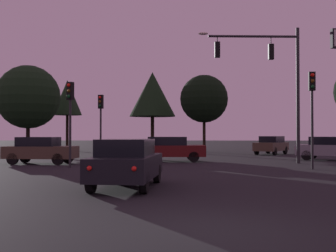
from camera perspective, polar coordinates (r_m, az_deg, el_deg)
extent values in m
plane|color=black|center=(31.93, 2.18, -4.13)|extent=(168.00, 168.00, 0.00)
cylinder|color=#232326|center=(25.62, 17.07, 3.95)|extent=(0.20, 0.20, 7.84)
cylinder|color=#232326|center=(25.46, 11.36, 11.73)|extent=(5.18, 0.41, 0.14)
ellipsoid|color=#F4EACC|center=(25.02, 4.74, 12.29)|extent=(0.56, 0.28, 0.16)
cylinder|color=#232326|center=(25.66, 13.67, 11.14)|extent=(0.05, 0.05, 0.44)
cube|color=black|center=(25.52, 13.68, 9.67)|extent=(0.31, 0.26, 0.90)
sphere|color=red|center=(25.71, 13.59, 10.23)|extent=(0.18, 0.18, 0.18)
sphere|color=#56380C|center=(25.65, 13.59, 9.61)|extent=(0.18, 0.18, 0.18)
sphere|color=#0C4219|center=(25.60, 13.60, 9.00)|extent=(0.18, 0.18, 0.18)
cylinder|color=#232326|center=(25.05, 6.64, 11.53)|extent=(0.05, 0.05, 0.33)
cube|color=black|center=(24.92, 6.64, 10.15)|extent=(0.31, 0.26, 0.90)
sphere|color=red|center=(25.11, 6.60, 10.72)|extent=(0.18, 0.18, 0.18)
sphere|color=#56380C|center=(25.06, 6.60, 10.09)|extent=(0.18, 0.18, 0.18)
sphere|color=#0C4219|center=(25.01, 6.60, 9.46)|extent=(0.18, 0.18, 0.18)
cylinder|color=#232326|center=(21.78, -13.02, -1.03)|extent=(0.12, 0.12, 3.40)
cube|color=black|center=(21.89, -12.99, 4.60)|extent=(0.37, 0.33, 0.90)
sphere|color=red|center=(21.81, -13.21, 5.36)|extent=(0.18, 0.18, 0.18)
sphere|color=#56380C|center=(21.78, -13.21, 4.63)|extent=(0.18, 0.18, 0.18)
sphere|color=#0C4219|center=(21.75, -13.21, 3.90)|extent=(0.18, 0.18, 0.18)
cylinder|color=#232326|center=(27.98, -9.04, -1.10)|extent=(0.12, 0.12, 3.35)
cube|color=black|center=(28.06, -9.03, 3.24)|extent=(0.35, 0.31, 0.90)
sphere|color=red|center=(27.96, -9.15, 3.83)|extent=(0.18, 0.18, 0.18)
sphere|color=#56380C|center=(27.93, -9.15, 3.26)|extent=(0.18, 0.18, 0.18)
sphere|color=#0C4219|center=(27.91, -9.15, 2.69)|extent=(0.18, 0.18, 0.18)
cylinder|color=#232326|center=(21.41, 18.82, -0.50)|extent=(0.12, 0.12, 3.77)
cube|color=black|center=(21.56, 18.78, 5.71)|extent=(0.32, 0.27, 0.90)
sphere|color=red|center=(21.46, 18.84, 6.50)|extent=(0.18, 0.18, 0.18)
sphere|color=#56380C|center=(21.42, 18.85, 5.76)|extent=(0.18, 0.18, 0.18)
sphere|color=#0C4219|center=(21.39, 18.85, 5.01)|extent=(0.18, 0.18, 0.18)
cube|color=black|center=(13.44, -5.51, -5.43)|extent=(2.05, 4.25, 0.68)
cube|color=black|center=(13.26, -5.63, -2.89)|extent=(1.66, 2.34, 0.52)
cylinder|color=black|center=(14.96, -7.36, -6.30)|extent=(0.25, 0.65, 0.64)
cylinder|color=black|center=(14.68, -1.49, -6.40)|extent=(0.25, 0.65, 0.64)
cylinder|color=black|center=(12.34, -10.31, -7.39)|extent=(0.25, 0.65, 0.64)
cylinder|color=black|center=(12.00, -3.20, -7.59)|extent=(0.25, 0.65, 0.64)
sphere|color=red|center=(11.57, -10.53, -5.62)|extent=(0.14, 0.14, 0.14)
sphere|color=red|center=(11.29, -4.58, -5.75)|extent=(0.14, 0.14, 0.14)
cube|color=#4C0F0F|center=(26.14, 0.20, -3.35)|extent=(4.42, 2.08, 0.68)
cube|color=black|center=(26.12, -0.13, -2.03)|extent=(2.42, 1.72, 0.52)
cylinder|color=black|center=(27.06, 3.19, -3.99)|extent=(0.65, 0.23, 0.64)
cylinder|color=black|center=(25.39, 3.48, -4.18)|extent=(0.65, 0.23, 0.64)
cylinder|color=black|center=(26.99, -2.89, -4.00)|extent=(0.65, 0.23, 0.64)
cylinder|color=black|center=(25.32, -3.00, -4.19)|extent=(0.65, 0.23, 0.64)
sphere|color=red|center=(26.82, -4.50, -3.07)|extent=(0.14, 0.14, 0.14)
sphere|color=red|center=(25.52, -4.67, -3.17)|extent=(0.14, 0.14, 0.14)
cube|color=#473828|center=(25.00, -16.70, -3.40)|extent=(4.03, 2.07, 0.68)
cube|color=black|center=(25.04, -17.01, -2.02)|extent=(2.22, 1.68, 0.52)
cylinder|color=black|center=(25.28, -13.32, -4.16)|extent=(0.65, 0.25, 0.64)
cylinder|color=black|center=(23.82, -14.58, -4.34)|extent=(0.65, 0.25, 0.64)
cylinder|color=black|center=(26.25, -18.64, -4.02)|extent=(0.65, 0.25, 0.64)
cylinder|color=black|center=(24.84, -20.16, -4.18)|extent=(0.65, 0.25, 0.64)
sphere|color=red|center=(26.37, -20.12, -3.04)|extent=(0.14, 0.14, 0.14)
sphere|color=red|center=(25.27, -21.36, -3.12)|extent=(0.14, 0.14, 0.14)
cube|color=#473828|center=(36.29, 13.70, -2.70)|extent=(3.55, 4.24, 0.68)
cube|color=black|center=(36.42, 13.78, -1.75)|extent=(2.38, 2.58, 0.52)
cylinder|color=black|center=(34.82, 14.14, -3.32)|extent=(0.51, 0.65, 0.64)
cylinder|color=black|center=(35.36, 11.83, -3.30)|extent=(0.51, 0.65, 0.64)
cylinder|color=black|center=(37.27, 15.48, -3.17)|extent=(0.51, 0.65, 0.64)
cylinder|color=black|center=(37.77, 13.31, -3.15)|extent=(0.51, 0.65, 0.64)
sphere|color=red|center=(37.95, 15.58, -2.47)|extent=(0.14, 0.14, 0.14)
sphere|color=red|center=(38.34, 13.88, -2.46)|extent=(0.14, 0.14, 0.14)
cube|color=gray|center=(29.22, 21.21, -3.04)|extent=(4.63, 3.66, 0.68)
cube|color=black|center=(29.23, 20.91, -1.86)|extent=(2.78, 2.47, 0.52)
cylinder|color=black|center=(30.27, 18.80, -3.63)|extent=(0.66, 0.49, 0.64)
cylinder|color=black|center=(28.73, 18.15, -3.77)|extent=(0.66, 0.49, 0.64)
sphere|color=red|center=(30.26, 17.35, -2.80)|extent=(0.14, 0.14, 0.14)
sphere|color=red|center=(29.05, 16.78, -2.88)|extent=(0.14, 0.14, 0.14)
cylinder|color=black|center=(40.07, 4.88, -1.05)|extent=(0.28, 0.28, 3.45)
sphere|color=black|center=(40.21, 4.87, 3.67)|extent=(4.52, 4.52, 4.52)
cylinder|color=black|center=(43.38, -2.11, -1.02)|extent=(0.36, 0.36, 3.51)
cone|color=black|center=(43.58, -2.11, 4.29)|extent=(4.71, 4.71, 4.55)
cylinder|color=black|center=(40.93, -18.31, -1.27)|extent=(0.35, 0.35, 3.07)
sphere|color=black|center=(41.07, -18.28, 3.72)|extent=(5.82, 5.82, 5.82)
cylinder|color=black|center=(45.23, -13.40, -0.88)|extent=(0.29, 0.29, 3.69)
cone|color=black|center=(45.39, -13.38, 3.74)|extent=(3.01, 3.01, 3.63)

